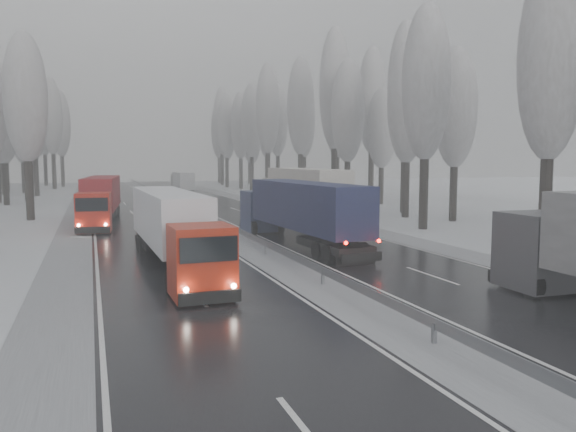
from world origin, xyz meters
TOP-DOWN VIEW (x-y plane):
  - ground at (0.00, 0.00)m, footprint 260.00×260.00m
  - carriageway_right at (5.25, 30.00)m, footprint 7.50×200.00m
  - carriageway_left at (-5.25, 30.00)m, footprint 7.50×200.00m
  - median_slush at (0.00, 30.00)m, footprint 3.00×200.00m
  - shoulder_right at (10.20, 30.00)m, footprint 2.40×200.00m
  - shoulder_left at (-10.20, 30.00)m, footprint 2.40×200.00m
  - median_guardrail at (0.00, 29.99)m, footprint 0.12×200.00m
  - tree_16 at (15.04, 15.67)m, footprint 3.60×3.60m
  - tree_18 at (14.51, 27.03)m, footprint 3.60×3.60m
  - tree_19 at (20.02, 31.03)m, footprint 3.60×3.60m
  - tree_20 at (17.90, 35.17)m, footprint 3.60×3.60m
  - tree_21 at (20.12, 39.17)m, footprint 3.60×3.60m
  - tree_22 at (17.02, 45.60)m, footprint 3.60×3.60m
  - tree_23 at (23.31, 49.60)m, footprint 3.60×3.60m
  - tree_24 at (17.90, 51.02)m, footprint 3.60×3.60m
  - tree_25 at (24.81, 55.02)m, footprint 3.60×3.60m
  - tree_26 at (17.56, 61.27)m, footprint 3.60×3.60m
  - tree_27 at (24.72, 65.27)m, footprint 3.60×3.60m
  - tree_28 at (16.34, 71.95)m, footprint 3.60×3.60m
  - tree_29 at (23.71, 75.95)m, footprint 3.60×3.60m
  - tree_30 at (16.56, 81.70)m, footprint 3.60×3.60m
  - tree_31 at (22.48, 85.70)m, footprint 3.60×3.60m
  - tree_32 at (16.63, 89.21)m, footprint 3.60×3.60m
  - tree_33 at (19.77, 93.21)m, footprint 3.60×3.60m
  - tree_34 at (15.73, 96.32)m, footprint 3.60×3.60m
  - tree_35 at (24.94, 100.32)m, footprint 3.60×3.60m
  - tree_36 at (17.04, 106.16)m, footprint 3.60×3.60m
  - tree_37 at (24.02, 110.16)m, footprint 3.60×3.60m
  - tree_38 at (18.73, 116.73)m, footprint 3.60×3.60m
  - tree_39 at (21.55, 120.73)m, footprint 3.60×3.60m
  - tree_62 at (-13.94, 43.73)m, footprint 3.60×3.60m
  - tree_66 at (-18.16, 62.35)m, footprint 3.60×3.60m
  - tree_68 at (-16.58, 69.11)m, footprint 3.60×3.60m
  - tree_70 at (-16.33, 79.19)m, footprint 3.60×3.60m
  - tree_71 at (-21.09, 83.19)m, footprint 3.60×3.60m
  - tree_72 at (-18.93, 88.54)m, footprint 3.60×3.60m
  - tree_73 at (-21.82, 92.54)m, footprint 3.60×3.60m
  - tree_74 at (-15.07, 99.33)m, footprint 3.60×3.60m
  - tree_76 at (-14.05, 108.72)m, footprint 3.60×3.60m
  - tree_77 at (-19.66, 112.72)m, footprint 3.60×3.60m
  - tree_78 at (-17.56, 115.31)m, footprint 3.60×3.60m
  - tree_79 at (-20.33, 119.31)m, footprint 3.60×3.60m
  - truck_blue_box at (2.79, 22.39)m, footprint 3.13×15.18m
  - truck_cream_box at (8.20, 36.18)m, footprint 3.34×17.38m
  - box_truck_distant at (6.02, 88.63)m, footprint 3.03×8.34m
  - truck_red_white at (-5.36, 17.86)m, footprint 2.58×14.18m
  - truck_red_red at (-8.19, 39.01)m, footprint 3.67×14.78m

SIDE VIEW (x-z plane):
  - ground at x=0.00m, z-range 0.00..0.00m
  - carriageway_right at x=5.25m, z-range 0.00..0.03m
  - carriageway_left at x=-5.25m, z-range 0.00..0.03m
  - median_slush at x=0.00m, z-range 0.00..0.04m
  - shoulder_right at x=10.20m, z-range 0.00..0.04m
  - shoulder_left at x=-10.20m, z-range 0.00..0.04m
  - median_guardrail at x=0.00m, z-range 0.22..0.98m
  - box_truck_distant at x=6.02m, z-range 0.03..3.09m
  - truck_red_white at x=-5.36m, z-range 0.30..3.92m
  - truck_red_red at x=-8.19m, z-range 0.31..4.07m
  - truck_blue_box at x=2.79m, z-range 0.32..4.19m
  - truck_cream_box at x=8.20m, z-range 0.37..4.81m
  - tree_23 at x=23.31m, z-range 1.99..15.54m
  - tree_77 at x=-19.66m, z-range 2.10..16.42m
  - tree_33 at x=19.77m, z-range 2.10..16.42m
  - tree_19 at x=20.02m, z-range 2.13..16.70m
  - tree_72 at x=-18.93m, z-range 2.21..17.31m
  - tree_66 at x=-18.16m, z-range 2.22..17.45m
  - tree_20 at x=17.90m, z-range 2.29..18.00m
  - tree_22 at x=17.02m, z-range 2.31..18.17m
  - tree_62 at x=-13.94m, z-range 2.34..18.38m
  - tree_39 at x=21.55m, z-range 2.36..18.54m
  - tree_37 at x=24.02m, z-range 2.38..18.75m
  - tree_16 at x=15.04m, z-range 2.40..18.93m
  - tree_18 at x=14.51m, z-range 2.41..18.99m
  - tree_68 at x=-16.58m, z-range 2.42..19.07m
  - tree_79 at x=-20.33m, z-range 2.48..19.54m
  - tree_70 at x=-16.33m, z-range 2.48..19.57m
  - tree_73 at x=-21.82m, z-range 2.50..19.72m
  - tree_32 at x=16.63m, z-range 2.51..19.85m
  - tree_27 at x=24.72m, z-range 2.55..20.17m
  - tree_34 at x=15.73m, z-range 2.55..20.19m
  - tree_30 at x=16.56m, z-range 2.59..20.45m
  - tree_38 at x=18.73m, z-range 2.60..20.58m
  - tree_29 at x=23.71m, z-range 2.62..20.73m
  - tree_35 at x=24.94m, z-range 2.64..20.89m
  - tree_76 at x=-14.05m, z-range 2.68..21.23m
  - tree_31 at x=22.48m, z-range 2.68..21.26m
  - tree_21 at x=20.12m, z-range 2.69..21.31m
  - tree_26 at x=17.56m, z-range 2.71..21.49m
  - tree_25 at x=24.81m, z-range 2.80..22.24m
  - tree_78 at x=-17.56m, z-range 2.81..22.37m
  - tree_71 at x=-21.09m, z-range 2.82..22.43m
  - tree_28 at x=16.34m, z-range 2.82..22.45m
  - tree_74 at x=-15.07m, z-range 2.83..22.52m
  - tree_36 at x=17.04m, z-range 2.91..23.13m
  - tree_24 at x=17.90m, z-range 2.94..23.43m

